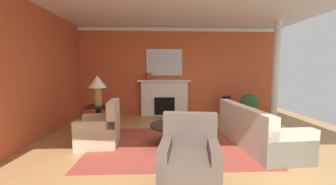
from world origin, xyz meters
name	(u,v)px	position (x,y,z in m)	size (l,w,h in m)	color
ground_plane	(188,143)	(0.00, 0.00, 0.00)	(8.78, 8.78, 0.00)	tan
wall_fireplace	(177,72)	(0.00, 3.03, 1.52)	(7.35, 0.12, 3.05)	#C65633
wall_window	(29,73)	(-3.44, 0.30, 1.52)	(0.12, 6.53, 3.05)	#C65633
ceiling_panel	(188,0)	(0.00, 0.30, 3.08)	(7.35, 6.53, 0.06)	white
crown_moulding	(177,29)	(0.00, 2.95, 2.97)	(7.35, 0.08, 0.12)	white
area_rug	(174,145)	(-0.32, -0.07, 0.01)	(3.46, 2.45, 0.01)	#993D33
fireplace	(164,99)	(-0.45, 2.82, 0.59)	(1.80, 0.35, 1.24)	white
mantel_mirror	(164,62)	(-0.45, 2.94, 1.85)	(1.24, 0.04, 0.91)	silver
sofa	(256,132)	(1.40, -0.17, 0.30)	(1.05, 2.16, 0.85)	beige
armchair_near_window	(101,131)	(-1.87, -0.01, 0.31)	(0.85, 0.85, 0.95)	#C1B293
armchair_facing_fireplace	(189,162)	(-0.21, -1.55, 0.31)	(0.92, 0.92, 0.95)	brown
coffee_table	(174,129)	(-0.32, -0.07, 0.34)	(1.00, 1.00, 0.45)	black
side_table	(99,117)	(-2.15, 0.84, 0.40)	(0.56, 0.56, 0.70)	black
table_lamp	(97,85)	(-2.15, 0.84, 1.22)	(0.44, 0.44, 0.75)	#B28E38
vase_mantel_left	(148,76)	(-1.00, 2.77, 1.37)	(0.19, 0.19, 0.25)	#9E3328
vase_tall_corner	(226,106)	(1.65, 2.52, 0.35)	(0.28, 0.28, 0.71)	black
book_red_cover	(181,122)	(-0.17, 0.03, 0.47)	(0.26, 0.14, 0.04)	tan
book_art_folio	(172,120)	(-0.34, 0.07, 0.51)	(0.26, 0.17, 0.04)	navy
book_small_novel	(181,119)	(-0.17, -0.06, 0.55)	(0.21, 0.19, 0.04)	maroon
potted_plant	(249,104)	(2.25, 2.10, 0.49)	(0.56, 0.56, 0.83)	#333333
column_white	(276,72)	(2.98, 1.95, 1.52)	(0.20, 0.20, 3.05)	white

